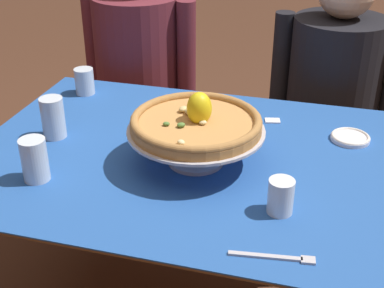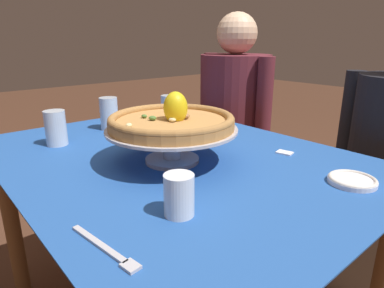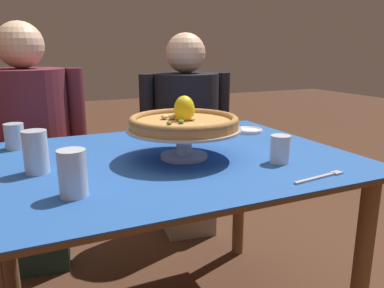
% 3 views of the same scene
% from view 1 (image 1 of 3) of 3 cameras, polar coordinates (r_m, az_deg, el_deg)
% --- Properties ---
extents(dining_table, '(1.27, 0.95, 0.71)m').
position_cam_1_polar(dining_table, '(1.65, -1.02, -3.94)').
color(dining_table, brown).
rests_on(dining_table, ground).
extents(pizza_stand, '(0.39, 0.39, 0.11)m').
position_cam_1_polar(pizza_stand, '(1.52, 0.43, 0.67)').
color(pizza_stand, '#B7B7C1').
rests_on(pizza_stand, dining_table).
extents(pizza, '(0.37, 0.37, 0.11)m').
position_cam_1_polar(pizza, '(1.49, 0.45, 2.41)').
color(pizza, '#BC8447').
rests_on(pizza, pizza_stand).
extents(water_glass_front_right, '(0.07, 0.07, 0.09)m').
position_cam_1_polar(water_glass_front_right, '(1.34, 9.47, -5.79)').
color(water_glass_front_right, white).
rests_on(water_glass_front_right, dining_table).
extents(water_glass_front_left, '(0.07, 0.07, 0.12)m').
position_cam_1_polar(water_glass_front_left, '(1.51, -16.50, -1.86)').
color(water_glass_front_left, silver).
rests_on(water_glass_front_left, dining_table).
extents(water_glass_side_left, '(0.07, 0.07, 0.13)m').
position_cam_1_polar(water_glass_side_left, '(1.73, -14.65, 2.47)').
color(water_glass_side_left, silver).
rests_on(water_glass_side_left, dining_table).
extents(water_glass_back_left, '(0.07, 0.07, 0.10)m').
position_cam_1_polar(water_glass_back_left, '(2.03, -11.44, 6.43)').
color(water_glass_back_left, silver).
rests_on(water_glass_back_left, dining_table).
extents(side_plate, '(0.12, 0.12, 0.02)m').
position_cam_1_polar(side_plate, '(1.74, 16.62, 0.68)').
color(side_plate, white).
rests_on(side_plate, dining_table).
extents(dinner_fork, '(0.19, 0.04, 0.01)m').
position_cam_1_polar(dinner_fork, '(1.22, 9.10, -11.91)').
color(dinner_fork, '#B7B7C1').
rests_on(dinner_fork, dining_table).
extents(sugar_packet, '(0.06, 0.05, 0.00)m').
position_cam_1_polar(sugar_packet, '(1.81, 8.63, 2.49)').
color(sugar_packet, white).
rests_on(sugar_packet, dining_table).
extents(diner_left, '(0.53, 0.43, 1.20)m').
position_cam_1_polar(diner_left, '(2.42, -5.60, 6.58)').
color(diner_left, '#1E3833').
rests_on(diner_left, ground).
extents(diner_right, '(0.53, 0.42, 1.17)m').
position_cam_1_polar(diner_right, '(2.31, 14.70, 4.09)').
color(diner_right, gray).
rests_on(diner_right, ground).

